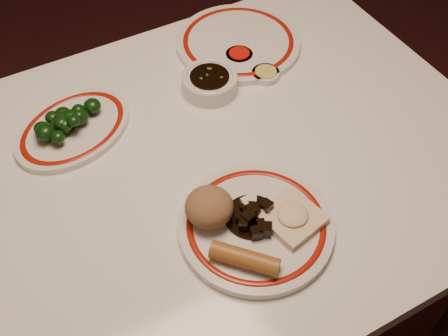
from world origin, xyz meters
The scene contains 13 objects.
ground centered at (0.00, 0.00, 0.00)m, with size 7.00×7.00×0.00m, color black.
dining_table centered at (0.00, 0.00, 0.66)m, with size 1.20×0.90×0.75m.
main_plate centered at (0.00, -0.19, 0.76)m, with size 0.37×0.37×0.02m.
rice_mound centered at (-0.07, -0.14, 0.80)m, with size 0.09×0.09×0.06m, color olive.
spring_roll centered at (-0.06, -0.25, 0.78)m, with size 0.03×0.03×0.12m, color #9D6226.
fried_wonton centered at (0.06, -0.22, 0.78)m, with size 0.12×0.12×0.03m.
stirfry_heap centered at (0.00, -0.18, 0.78)m, with size 0.10×0.11×0.03m.
broccoli_plate centered at (-0.21, 0.21, 0.76)m, with size 0.32×0.30×0.02m.
broccoli_pile centered at (-0.22, 0.21, 0.79)m, with size 0.15×0.09×0.05m.
soy_bowl centered at (0.10, 0.18, 0.77)m, with size 0.12×0.12×0.04m.
sweet_sour_dish centered at (0.22, 0.24, 0.76)m, with size 0.06×0.06×0.02m.
mustard_dish centered at (0.24, 0.16, 0.76)m, with size 0.06×0.06×0.02m.
far_plate centered at (0.24, 0.29, 0.76)m, with size 0.35×0.35×0.02m.
Camera 1 is at (-0.33, -0.66, 1.61)m, focal length 45.00 mm.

